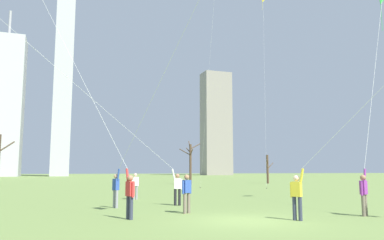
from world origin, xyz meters
The scene contains 15 objects.
ground_plane centered at (0.00, 0.00, 0.00)m, with size 400.00×400.00×0.00m, color olive.
kite_flyer_far_back_teal centered at (-3.29, 4.92, 2.60)m, with size 3.11×9.22×11.10m.
kite_flyer_foreground_right_pink centered at (2.78, -2.01, 2.69)m, with size 9.24×13.37×16.63m.
kite_flyer_midfield_left_red centered at (-4.77, 2.69, 2.95)m, with size 5.63×6.70×14.06m.
kite_flyer_midfield_center_white centered at (-2.11, 6.69, 2.31)m, with size 12.98×0.51×12.27m.
kite_flyer_foreground_left_green centered at (5.96, 0.31, 2.77)m, with size 5.97×3.72×12.15m.
bystander_strolling_midfield centered at (-1.85, 11.45, 0.90)m, with size 0.47×0.33×1.62m.
bystander_watching_nearby centered at (-1.28, 2.98, 0.90)m, with size 0.48×0.32×1.62m.
distant_kite_high_overhead_yellow centered at (16.53, 27.12, 19.51)m, with size 4.17×6.67×23.45m.
distant_kite_drifting_left_blue centered at (8.25, 22.89, 18.55)m, with size 1.10×2.88×21.56m.
bare_tree_leftmost centered at (21.18, 35.06, 2.02)m, with size 1.64×0.97×3.94m.
bare_tree_center centered at (9.56, 34.19, 2.94)m, with size 2.39×2.70×5.63m.
skyline_mid_tower_left centered at (-5.61, 116.82, 28.57)m, with size 5.58×10.91×57.13m.
skyline_short_annex centered at (51.20, 125.15, 19.80)m, with size 10.68×7.37×39.60m.
skyline_mid_tower_right centered at (-21.90, 114.54, 21.03)m, with size 10.25×11.00×50.82m.
Camera 1 is at (-6.56, -12.90, 1.80)m, focal length 36.47 mm.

